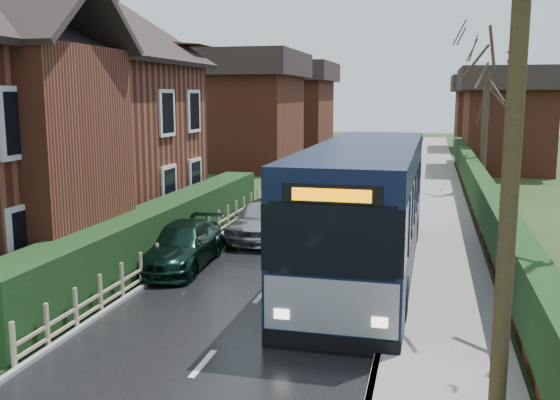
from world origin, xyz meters
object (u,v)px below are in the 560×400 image
(brick_house, at_px, (9,109))
(car_silver, at_px, (264,219))
(bus, at_px, (365,210))
(telegraph_pole, at_px, (508,223))
(car_green, at_px, (181,246))
(bus_stop_sign, at_px, (405,207))

(brick_house, bearing_deg, car_silver, 22.94)
(bus, relative_size, telegraph_pole, 1.80)
(brick_house, relative_size, car_green, 3.46)
(brick_house, distance_m, car_green, 6.99)
(car_silver, xyz_separation_m, telegraph_pole, (6.30, -11.84, 2.55))
(car_green, bearing_deg, bus, 3.93)
(bus, bearing_deg, brick_house, 179.90)
(brick_house, relative_size, telegraph_pole, 2.27)
(bus, distance_m, car_silver, 4.98)
(telegraph_pole, bearing_deg, car_silver, 118.55)
(brick_house, bearing_deg, bus_stop_sign, 5.86)
(car_green, xyz_separation_m, bus_stop_sign, (6.10, 2.00, 1.02))
(bus_stop_sign, distance_m, telegraph_pole, 10.26)
(bus_stop_sign, relative_size, telegraph_pole, 0.39)
(bus, height_order, car_green, bus)
(bus, distance_m, car_green, 5.27)
(car_green, xyz_separation_m, telegraph_pole, (7.70, -8.00, 2.64))
(bus, distance_m, telegraph_pole, 9.18)
(bus, bearing_deg, car_green, -172.08)
(brick_house, relative_size, bus, 1.26)
(bus, height_order, telegraph_pole, telegraph_pole)
(brick_house, height_order, car_green, brick_house)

